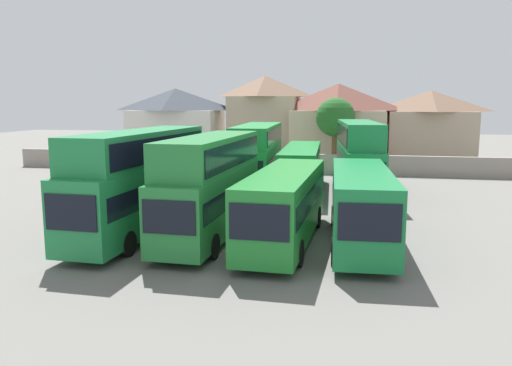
{
  "coord_description": "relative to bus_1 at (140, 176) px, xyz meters",
  "views": [
    {
      "loc": [
        4.92,
        -22.79,
        6.43
      ],
      "look_at": [
        0.0,
        3.0,
        2.28
      ],
      "focal_mm": 35.68,
      "sensor_mm": 36.0,
      "label": 1
    }
  ],
  "objects": [
    {
      "name": "bus_4",
      "position": [
        10.64,
        -0.0,
        -0.92
      ],
      "size": [
        2.96,
        10.53,
        3.41
      ],
      "rotation": [
        0.0,
        0.0,
        -1.53
      ],
      "color": "#187C3C",
      "rests_on": "ground"
    },
    {
      "name": "bus_5",
      "position": [
        0.56,
        12.91,
        -0.91
      ],
      "size": [
        2.93,
        11.72,
        3.41
      ],
      "rotation": [
        0.0,
        0.0,
        -1.61
      ],
      "color": "#168B35",
      "rests_on": "ground"
    },
    {
      "name": "ground",
      "position": [
        5.27,
        17.65,
        -2.86
      ],
      "size": [
        140.0,
        140.0,
        0.0
      ],
      "primitive_type": "plane",
      "color": "slate"
    },
    {
      "name": "house_terrace_far_right",
      "position": [
        18.05,
        32.76,
        1.07
      ],
      "size": [
        9.0,
        6.53,
        7.7
      ],
      "color": "tan",
      "rests_on": "ground"
    },
    {
      "name": "depot_boundary_wall",
      "position": [
        5.27,
        23.13,
        -1.96
      ],
      "size": [
        56.0,
        0.5,
        1.8
      ],
      "primitive_type": "cube",
      "color": "gray",
      "rests_on": "ground"
    },
    {
      "name": "house_terrace_centre",
      "position": [
        0.47,
        33.23,
        1.92
      ],
      "size": [
        7.7,
        7.11,
        9.39
      ],
      "color": "tan",
      "rests_on": "ground"
    },
    {
      "name": "house_terrace_left",
      "position": [
        -9.74,
        32.52,
        1.24
      ],
      "size": [
        10.39,
        6.58,
        8.03
      ],
      "color": "silver",
      "rests_on": "ground"
    },
    {
      "name": "tree_left_of_lot",
      "position": [
        8.51,
        25.63,
        2.13
      ],
      "size": [
        3.68,
        3.68,
        6.91
      ],
      "color": "brown",
      "rests_on": "ground"
    },
    {
      "name": "bus_6",
      "position": [
        3.42,
        12.83,
        -0.12
      ],
      "size": [
        3.2,
        11.64,
        4.86
      ],
      "rotation": [
        0.0,
        0.0,
        -1.52
      ],
      "color": "#1D8B3B",
      "rests_on": "ground"
    },
    {
      "name": "bus_1",
      "position": [
        0.0,
        0.0,
        0.0
      ],
      "size": [
        2.99,
        11.78,
        5.09
      ],
      "rotation": [
        0.0,
        0.0,
        -1.61
      ],
      "color": "#1E7F41",
      "rests_on": "ground"
    },
    {
      "name": "bus_2",
      "position": [
        3.61,
        -0.17,
        -0.12
      ],
      "size": [
        2.74,
        10.32,
        4.88
      ],
      "rotation": [
        0.0,
        0.0,
        -1.6
      ],
      "color": "#237B35",
      "rests_on": "ground"
    },
    {
      "name": "bus_7",
      "position": [
        6.56,
        13.45,
        -0.99
      ],
      "size": [
        2.92,
        12.03,
        3.26
      ],
      "rotation": [
        0.0,
        0.0,
        -1.53
      ],
      "color": "#178735",
      "rests_on": "ground"
    },
    {
      "name": "bus_8",
      "position": [
        10.6,
        13.38,
        0.01
      ],
      "size": [
        3.39,
        11.73,
        5.11
      ],
      "rotation": [
        0.0,
        0.0,
        -1.48
      ],
      "color": "#197F3F",
      "rests_on": "ground"
    },
    {
      "name": "house_terrace_right",
      "position": [
        8.57,
        31.76,
        1.44
      ],
      "size": [
        9.99,
        8.2,
        8.42
      ],
      "color": "#C6B293",
      "rests_on": "ground"
    },
    {
      "name": "bus_3",
      "position": [
        7.19,
        -0.42,
        -0.95
      ],
      "size": [
        2.94,
        10.76,
        3.34
      ],
      "rotation": [
        0.0,
        0.0,
        -1.61
      ],
      "color": "#1F822E",
      "rests_on": "ground"
    }
  ]
}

